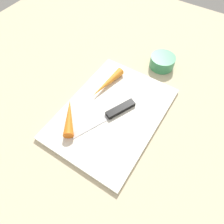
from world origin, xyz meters
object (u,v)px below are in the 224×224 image
object	(u,v)px
cutting_board	(112,113)
carrot_short	(69,117)
carrot_long	(107,83)
small_bowl	(162,62)
knife	(117,111)

from	to	relation	value
cutting_board	carrot_short	bearing A→B (deg)	-44.85
carrot_long	small_bowl	bearing A→B (deg)	158.60
knife	carrot_short	world-z (taller)	carrot_short
cutting_board	small_bowl	size ratio (longest dim) A/B	4.39
small_bowl	carrot_short	bearing A→B (deg)	-19.20
carrot_long	carrot_short	xyz separation A→B (m)	(0.16, -0.02, 0.00)
cutting_board	small_bowl	world-z (taller)	small_bowl
knife	small_bowl	size ratio (longest dim) A/B	2.32
cutting_board	knife	distance (m)	0.02
carrot_short	small_bowl	xyz separation A→B (m)	(-0.34, 0.12, -0.01)
cutting_board	small_bowl	bearing A→B (deg)	172.23
carrot_long	small_bowl	world-z (taller)	small_bowl
cutting_board	knife	size ratio (longest dim) A/B	1.89
carrot_long	carrot_short	distance (m)	0.16
knife	carrot_long	bearing A→B (deg)	-107.34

